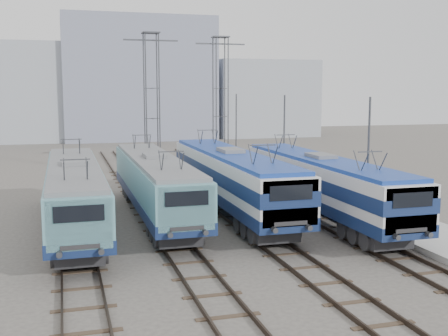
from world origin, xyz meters
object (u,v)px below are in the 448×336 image
Objects in this scene: locomotive_far_left at (74,191)px; locomotive_center_left at (155,182)px; locomotive_center_right at (232,176)px; mast_mid at (284,142)px; locomotive_far_right at (322,181)px; mast_front at (368,162)px; catenary_tower_west at (152,99)px; mast_rear at (236,131)px; catenary_tower_east at (221,98)px.

locomotive_center_left is at bearing 21.10° from locomotive_far_left.
locomotive_far_left is 0.94× the size of locomotive_center_right.
locomotive_center_left is 2.48× the size of mast_mid.
mast_front is at bearing -44.14° from locomotive_far_right.
mast_mid is at bearing 49.67° from locomotive_center_right.
mast_front reaches higher than locomotive_center_right.
catenary_tower_west is 1.71× the size of mast_front.
mast_mid reaches higher than locomotive_center_left.
catenary_tower_west is (6.75, 17.05, 4.49)m from locomotive_far_left.
mast_rear reaches higher than locomotive_far_right.
locomotive_center_left is 2.48× the size of mast_front.
locomotive_center_left is at bearing -119.33° from mast_rear.
locomotive_center_left is 19.91m from catenary_tower_east.
catenary_tower_west is 22.00m from mast_front.
locomotive_far_left is 18.88m from catenary_tower_west.
mast_front is 12.00m from mast_mid.
locomotive_far_left is at bearing -170.12° from locomotive_center_right.
locomotive_far_left is at bearing -149.48° from mast_mid.
locomotive_center_right is 2.62× the size of mast_mid.
catenary_tower_west is at bearing 110.34° from locomotive_far_right.
mast_front is at bearing -90.00° from mast_mid.
catenary_tower_west is 12.16m from mast_mid.
locomotive_far_right is (4.50, -2.72, -0.09)m from locomotive_center_right.
locomotive_center_left is 2.48× the size of mast_rear.
locomotive_center_left is 9.45m from locomotive_far_right.
catenary_tower_east is (13.25, 19.05, 4.49)m from locomotive_far_left.
locomotive_far_left is 2.46× the size of mast_rear.
mast_rear is (2.10, 2.00, -3.14)m from catenary_tower_east.
mast_front is 1.00× the size of mast_rear.
mast_mid is (2.10, -10.00, -3.14)m from catenary_tower_east.
catenary_tower_east is 4.28m from mast_rear.
locomotive_far_left is 13.55m from locomotive_far_right.
catenary_tower_west is at bearing -162.90° from catenary_tower_east.
locomotive_center_left is at bearing 177.86° from locomotive_center_right.
mast_mid is (0.00, 12.00, 0.00)m from mast_front.
locomotive_center_right is 20.52m from mast_rear.
mast_mid reaches higher than locomotive_center_right.
mast_mid reaches higher than locomotive_far_right.
mast_mid is at bearing -90.00° from mast_rear.
locomotive_far_left is 0.99× the size of locomotive_center_left.
locomotive_center_right is 18.50m from catenary_tower_east.
mast_front and mast_rear have the same top height.
locomotive_far_right is 2.87m from mast_front.
locomotive_far_left is 0.98× the size of locomotive_far_right.
locomotive_far_left is at bearing -158.90° from locomotive_center_left.
catenary_tower_west and catenary_tower_east have the same top height.
locomotive_far_left is at bearing -126.10° from mast_rear.
mast_rear is (0.00, 12.00, 0.00)m from mast_mid.
catenary_tower_east is at bearing -136.40° from mast_rear.
locomotive_center_right is 1.53× the size of catenary_tower_west.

